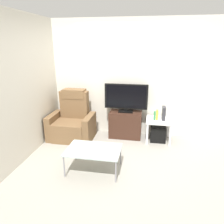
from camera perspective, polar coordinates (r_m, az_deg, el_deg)
ground_plane at (r=4.16m, az=4.04°, el=-11.64°), size 6.40×6.40×0.00m
wall_back at (r=4.80m, az=5.84°, el=8.91°), size 6.40×0.06×2.60m
wall_side at (r=4.29m, az=-21.52°, el=6.65°), size 0.06×4.48×2.60m
tv_stand at (r=4.82m, az=3.68°, el=-3.37°), size 0.72×0.42×0.59m
television at (r=4.64m, az=3.86°, el=3.98°), size 0.95×0.20×0.63m
recliner_armchair at (r=4.84m, az=-10.76°, el=-2.64°), size 0.98×0.78×1.08m
side_table at (r=4.68m, az=12.64°, el=-2.91°), size 0.54×0.54×0.50m
subwoofer_box at (r=4.77m, az=12.43°, el=-5.71°), size 0.33×0.33×0.33m
book_leftmost at (r=4.60m, az=11.55°, el=-0.97°), size 0.04×0.11×0.18m
book_middle at (r=4.59m, az=12.18°, el=-0.79°), size 0.04×0.10×0.21m
game_console at (r=4.62m, az=13.93°, el=-0.33°), size 0.07×0.20×0.28m
coffee_table at (r=3.55m, az=-5.08°, el=-10.47°), size 0.90×0.60×0.39m
cell_phone at (r=3.53m, az=-3.95°, el=-10.02°), size 0.14×0.16×0.01m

